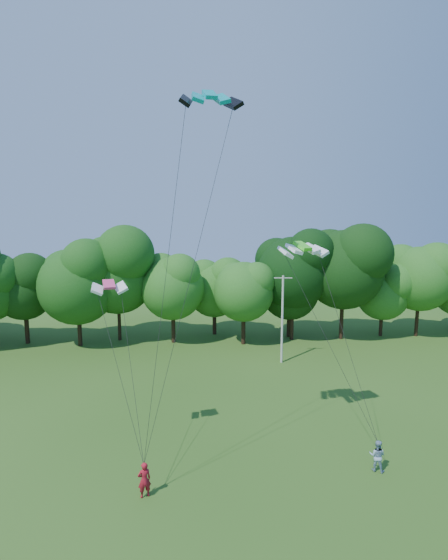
{
  "coord_description": "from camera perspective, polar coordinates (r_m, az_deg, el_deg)",
  "views": [
    {
      "loc": [
        -2.29,
        -12.52,
        14.52
      ],
      "look_at": [
        -1.45,
        13.0,
        10.49
      ],
      "focal_mm": 28.0,
      "sensor_mm": 36.0,
      "label": 1
    }
  ],
  "objects": [
    {
      "name": "utility_pole",
      "position": [
        42.22,
        7.62,
        -5.02
      ],
      "size": [
        1.71,
        0.21,
        8.52
      ],
      "rotation": [
        0.0,
        0.0,
        -0.04
      ],
      "color": "beige",
      "rests_on": "ground"
    },
    {
      "name": "kite_flyer_left",
      "position": [
        24.86,
        -10.37,
        -24.28
      ],
      "size": [
        0.82,
        0.7,
        1.89
      ],
      "primitive_type": "imported",
      "rotation": [
        0.0,
        0.0,
        3.58
      ],
      "color": "#A71524",
      "rests_on": "ground"
    },
    {
      "name": "kite_flyer_right",
      "position": [
        27.86,
        19.36,
        -20.82
      ],
      "size": [
        1.09,
        1.01,
        1.81
      ],
      "primitive_type": "imported",
      "rotation": [
        0.0,
        0.0,
        2.68
      ],
      "color": "#8DACC4",
      "rests_on": "ground"
    },
    {
      "name": "kite_teal",
      "position": [
        23.5,
        -1.9,
        23.05
      ],
      "size": [
        3.17,
        1.82,
        0.76
      ],
      "rotation": [
        0.0,
        0.0,
        0.19
      ],
      "color": "#05979E",
      "rests_on": "ground"
    },
    {
      "name": "kite_green",
      "position": [
        26.89,
        10.21,
        4.4
      ],
      "size": [
        3.21,
        2.27,
        0.54
      ],
      "rotation": [
        0.0,
        0.0,
        0.36
      ],
      "color": "#44E121",
      "rests_on": "ground"
    },
    {
      "name": "kite_pink",
      "position": [
        25.56,
        -14.8,
        -0.55
      ],
      "size": [
        2.14,
        1.51,
        0.47
      ],
      "rotation": [
        0.0,
        0.0,
        0.33
      ],
      "color": "#E8407A",
      "rests_on": "ground"
    },
    {
      "name": "tree_back_center",
      "position": [
        49.33,
        9.03,
        1.43
      ],
      "size": [
        8.96,
        8.96,
        13.03
      ],
      "color": "#342614",
      "rests_on": "ground"
    }
  ]
}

